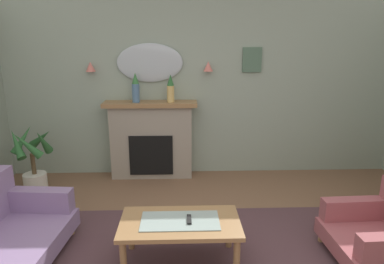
# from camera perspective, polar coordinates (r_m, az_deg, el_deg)

# --- Properties ---
(wall_back) EXTENTS (6.87, 0.10, 2.72)m
(wall_back) POSITION_cam_1_polar(r_m,az_deg,el_deg) (5.29, 1.74, 7.60)
(wall_back) COLOR #93A393
(wall_back) RESTS_ON ground
(fireplace) EXTENTS (1.36, 0.36, 1.16)m
(fireplace) POSITION_cam_1_polar(r_m,az_deg,el_deg) (5.25, -6.68, -1.39)
(fireplace) COLOR gray
(fireplace) RESTS_ON ground
(mantel_vase_right) EXTENTS (0.11, 0.11, 0.43)m
(mantel_vase_right) POSITION_cam_1_polar(r_m,az_deg,el_deg) (5.07, -9.24, 7.13)
(mantel_vase_right) COLOR #4C7093
(mantel_vase_right) RESTS_ON fireplace
(mantel_vase_left) EXTENTS (0.11, 0.11, 0.40)m
(mantel_vase_left) POSITION_cam_1_polar(r_m,az_deg,el_deg) (5.04, -3.55, 7.11)
(mantel_vase_left) COLOR tan
(mantel_vase_left) RESTS_ON fireplace
(wall_mirror) EXTENTS (0.96, 0.06, 0.56)m
(wall_mirror) POSITION_cam_1_polar(r_m,az_deg,el_deg) (5.19, -6.94, 11.22)
(wall_mirror) COLOR #B2BCC6
(wall_sconce_left) EXTENTS (0.14, 0.14, 0.14)m
(wall_sconce_left) POSITION_cam_1_polar(r_m,az_deg,el_deg) (5.28, -16.34, 10.26)
(wall_sconce_left) COLOR #D17066
(wall_sconce_right) EXTENTS (0.14, 0.14, 0.14)m
(wall_sconce_right) POSITION_cam_1_polar(r_m,az_deg,el_deg) (5.14, 2.69, 10.72)
(wall_sconce_right) COLOR #D17066
(framed_picture) EXTENTS (0.28, 0.03, 0.36)m
(framed_picture) POSITION_cam_1_polar(r_m,az_deg,el_deg) (5.28, 9.84, 11.62)
(framed_picture) COLOR #4C6B56
(coffee_table) EXTENTS (1.10, 0.60, 0.45)m
(coffee_table) POSITION_cam_1_polar(r_m,az_deg,el_deg) (3.30, -1.96, -15.26)
(coffee_table) COLOR olive
(coffee_table) RESTS_ON ground
(tv_remote) EXTENTS (0.04, 0.16, 0.02)m
(tv_remote) POSITION_cam_1_polar(r_m,az_deg,el_deg) (3.27, -0.47, -14.21)
(tv_remote) COLOR black
(tv_remote) RESTS_ON coffee_table
(potted_plant_corner_palm) EXTENTS (0.59, 0.60, 0.93)m
(potted_plant_corner_palm) POSITION_cam_1_polar(r_m,az_deg,el_deg) (5.16, -24.68, -4.41)
(potted_plant_corner_palm) COLOR silver
(potted_plant_corner_palm) RESTS_ON ground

